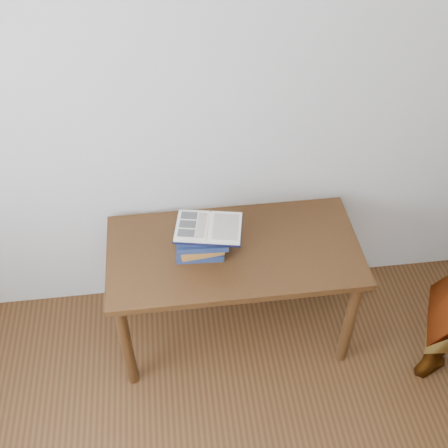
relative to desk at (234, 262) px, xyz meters
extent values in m
cube|color=beige|center=(-0.08, 0.37, 0.71)|extent=(3.50, 0.04, 2.60)
cube|color=#3F260F|center=(0.00, 0.00, 0.08)|extent=(1.29, 0.64, 0.04)
cylinder|color=#3F260F|center=(-0.58, -0.26, -0.26)|extent=(0.06, 0.06, 0.65)
cylinder|color=#3F260F|center=(0.58, -0.26, -0.26)|extent=(0.06, 0.06, 0.65)
cylinder|color=#3F260F|center=(-0.58, 0.26, -0.26)|extent=(0.06, 0.06, 0.65)
cylinder|color=#3F260F|center=(0.58, 0.26, -0.26)|extent=(0.06, 0.06, 0.65)
cube|color=navy|center=(-0.17, 0.01, 0.12)|extent=(0.25, 0.17, 0.04)
cube|color=#B77129|center=(-0.17, -0.01, 0.15)|extent=(0.22, 0.16, 0.03)
cube|color=navy|center=(-0.16, 0.02, 0.18)|extent=(0.26, 0.19, 0.03)
cube|color=navy|center=(-0.16, 0.01, 0.21)|extent=(0.23, 0.15, 0.03)
cube|color=#B77129|center=(-0.17, 0.02, 0.24)|extent=(0.22, 0.17, 0.03)
cube|color=black|center=(-0.13, 0.00, 0.26)|extent=(0.36, 0.28, 0.01)
cube|color=beige|center=(-0.21, 0.01, 0.27)|extent=(0.19, 0.24, 0.01)
cube|color=beige|center=(-0.05, -0.02, 0.27)|extent=(0.19, 0.24, 0.01)
cylinder|color=beige|center=(-0.13, 0.00, 0.27)|extent=(0.05, 0.21, 0.01)
cube|color=black|center=(-0.21, 0.08, 0.28)|extent=(0.09, 0.06, 0.00)
cube|color=black|center=(-0.23, 0.02, 0.28)|extent=(0.09, 0.06, 0.00)
cube|color=black|center=(-0.24, -0.04, 0.28)|extent=(0.09, 0.06, 0.00)
cube|color=beige|center=(-0.16, 0.01, 0.28)|extent=(0.07, 0.18, 0.00)
cube|color=beige|center=(-0.04, -0.02, 0.28)|extent=(0.16, 0.20, 0.00)
camera|label=1|loc=(-0.29, -1.93, 2.17)|focal=45.00mm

